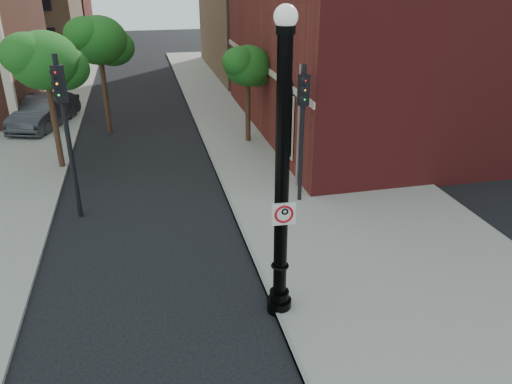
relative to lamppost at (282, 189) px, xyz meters
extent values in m
plane|color=black|center=(-2.16, -0.09, -3.32)|extent=(120.00, 120.00, 0.00)
cube|color=gray|center=(3.84, 9.91, -3.26)|extent=(8.00, 60.00, 0.12)
cube|color=gray|center=(-0.11, 9.91, -3.25)|extent=(0.10, 60.00, 0.14)
cube|color=maroon|center=(13.84, 13.91, 2.68)|extent=(22.00, 16.00, 12.00)
cube|color=black|center=(2.80, 8.91, -1.32)|extent=(0.08, 1.40, 2.40)
cube|color=beige|center=(2.81, 13.91, 0.18)|extent=(0.06, 16.00, 0.25)
cylinder|color=black|center=(0.00, 0.00, -3.15)|extent=(0.61, 0.61, 0.33)
cylinder|color=black|center=(0.00, 0.00, -2.88)|extent=(0.48, 0.48, 0.27)
cylinder|color=black|center=(0.00, 0.00, 0.15)|extent=(0.33, 0.33, 6.29)
torus|color=black|center=(0.00, 0.00, -2.02)|extent=(0.43, 0.43, 0.07)
cylinder|color=black|center=(0.00, 0.00, 3.39)|extent=(0.39, 0.39, 0.16)
sphere|color=silver|center=(0.00, 0.00, 3.63)|extent=(0.48, 0.48, 0.48)
cube|color=white|center=(0.01, -0.18, -0.54)|extent=(0.55, 0.04, 0.55)
cube|color=black|center=(0.01, -0.18, -0.29)|extent=(0.55, 0.03, 0.05)
cube|color=black|center=(0.01, -0.18, -0.79)|extent=(0.55, 0.03, 0.05)
cube|color=black|center=(-0.24, -0.17, -0.54)|extent=(0.05, 0.01, 0.55)
cube|color=black|center=(0.26, -0.19, -0.54)|extent=(0.05, 0.01, 0.55)
torus|color=#BA0713|center=(0.01, -0.18, -0.54)|extent=(0.44, 0.07, 0.44)
cube|color=#BA0713|center=(0.01, -0.18, -0.54)|extent=(0.31, 0.02, 0.31)
cube|color=black|center=(-0.04, -0.18, -0.54)|extent=(0.05, 0.01, 0.26)
torus|color=black|center=(0.03, -0.18, -0.48)|extent=(0.17, 0.06, 0.17)
cylinder|color=black|center=(0.01, -0.18, -0.29)|extent=(0.03, 0.02, 0.03)
imported|color=#323238|center=(-7.89, 17.63, -2.48)|extent=(3.27, 5.38, 1.68)
cylinder|color=black|center=(-5.25, 6.44, -0.59)|extent=(0.16, 0.16, 5.45)
cube|color=black|center=(-5.25, 6.44, 1.22)|extent=(0.43, 0.41, 1.13)
sphere|color=#E50505|center=(-5.31, 6.27, 1.62)|extent=(0.20, 0.20, 0.20)
sphere|color=#FF8C00|center=(-5.31, 6.27, 1.28)|extent=(0.20, 0.20, 0.20)
sphere|color=#00E519|center=(-5.31, 6.27, 0.94)|extent=(0.20, 0.20, 0.20)
cylinder|color=black|center=(2.37, 5.79, -0.86)|extent=(0.14, 0.14, 4.91)
cube|color=black|center=(2.37, 5.79, 0.78)|extent=(0.38, 0.37, 1.02)
sphere|color=#E50505|center=(2.31, 5.64, 1.13)|extent=(0.18, 0.18, 0.18)
sphere|color=#FF8C00|center=(2.31, 5.64, 0.83)|extent=(0.18, 0.18, 0.18)
sphere|color=#00E519|center=(2.31, 5.64, 0.52)|extent=(0.18, 0.18, 0.18)
cylinder|color=#999999|center=(2.64, 7.02, -0.96)|extent=(0.09, 0.09, 4.71)
cylinder|color=#341F15|center=(-6.37, 11.18, -1.22)|extent=(0.24, 0.24, 4.19)
ellipsoid|color=#185015|center=(-6.37, 11.18, 1.17)|extent=(2.63, 2.63, 2.24)
ellipsoid|color=#185015|center=(-5.77, 11.66, 0.75)|extent=(2.04, 2.04, 1.73)
ellipsoid|color=#185015|center=(-6.91, 10.82, 1.47)|extent=(1.92, 1.92, 1.63)
cylinder|color=#341F15|center=(-4.58, 15.87, -1.18)|extent=(0.24, 0.24, 4.27)
ellipsoid|color=#185015|center=(-4.58, 15.87, 1.25)|extent=(2.68, 2.68, 2.28)
ellipsoid|color=#185015|center=(-3.97, 16.35, 0.83)|extent=(2.07, 2.07, 1.76)
ellipsoid|color=#185015|center=(-5.13, 15.50, 1.56)|extent=(1.95, 1.95, 1.66)
cylinder|color=#341F15|center=(1.98, 12.73, -1.61)|extent=(0.24, 0.24, 3.42)
ellipsoid|color=#185015|center=(1.98, 12.73, 0.35)|extent=(2.15, 2.15, 1.83)
ellipsoid|color=#185015|center=(2.47, 13.12, 0.00)|extent=(1.66, 1.66, 1.41)
ellipsoid|color=#185015|center=(1.54, 12.44, 0.59)|extent=(1.56, 1.56, 1.33)
camera|label=1|loc=(-2.84, -9.70, 4.54)|focal=35.00mm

